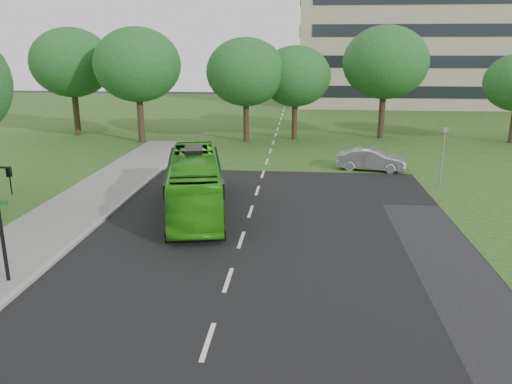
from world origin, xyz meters
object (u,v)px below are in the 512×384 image
tree_park_f (71,63)px  camera_pole (443,149)px  tree_park_c (295,76)px  tree_park_a (137,65)px  traffic_light (2,210)px  sedan (371,160)px  office_building (436,18)px  tree_park_b (246,72)px  bus (195,183)px  tree_park_d (385,63)px

tree_park_f → camera_pole: tree_park_f is taller
camera_pole → tree_park_c: bearing=95.2°
tree_park_a → traffic_light: 28.69m
tree_park_f → camera_pole: bearing=-28.3°
traffic_light → sedan: bearing=46.6°
tree_park_c → tree_park_f: (-21.12, 0.47, 1.13)m
office_building → tree_park_b: (-24.44, -35.69, -6.33)m
sedan → tree_park_f: bearing=76.4°
office_building → camera_pole: office_building is taller
tree_park_c → sedan: (5.55, -11.89, -4.99)m
tree_park_c → camera_pole: size_ratio=2.34×
tree_park_a → sedan: tree_park_a is taller
traffic_light → camera_pole: size_ratio=1.32×
traffic_light → tree_park_c: bearing=67.9°
tree_park_a → bus: bearing=-64.9°
tree_park_b → bus: 20.73m
tree_park_d → tree_park_f: (-29.25, -1.06, -0.06)m
tree_park_f → traffic_light: (11.60, -31.29, -4.08)m
tree_park_b → bus: tree_park_b is taller
tree_park_d → sedan: (-2.58, -13.42, -6.18)m
tree_park_b → tree_park_d: bearing=14.0°
tree_park_a → traffic_light: tree_park_a is taller
tree_park_b → sedan: tree_park_b is taller
tree_park_c → sedan: size_ratio=1.83×
tree_park_f → tree_park_d: bearing=2.1°
tree_park_f → sedan: bearing=-24.9°
bus → traffic_light: (-4.75, -9.06, 1.35)m
bus → tree_park_c: bearing=65.6°
traffic_light → camera_pole: bearing=33.8°
traffic_light → tree_park_b: bearing=75.0°
tree_park_a → tree_park_c: tree_park_a is taller
tree_park_b → tree_park_c: tree_park_b is taller
tree_park_f → camera_pole: (30.32, -16.31, -4.54)m
tree_park_b → sedan: 15.27m
tree_park_d → traffic_light: 37.08m
tree_park_b → sedan: (9.88, -10.32, -5.41)m
tree_park_a → tree_park_d: (21.83, 4.25, 0.14)m
office_building → tree_park_a: bearing=-132.5°
office_building → camera_pole: bearing=-102.3°
tree_park_d → bus: bearing=-119.0°
tree_park_c → traffic_light: (-9.51, -30.82, -2.94)m
camera_pole → office_building: bearing=52.7°
tree_park_b → tree_park_c: (4.33, 1.57, -0.42)m
tree_park_a → tree_park_c: (13.70, 2.72, -1.05)m
tree_park_b → tree_park_f: tree_park_f is taller
bus → traffic_light: 10.32m
tree_park_a → tree_park_b: tree_park_a is taller
tree_park_f → tree_park_b: bearing=-6.9°
sedan → tree_park_d: bearing=0.4°
office_building → tree_park_b: 43.71m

